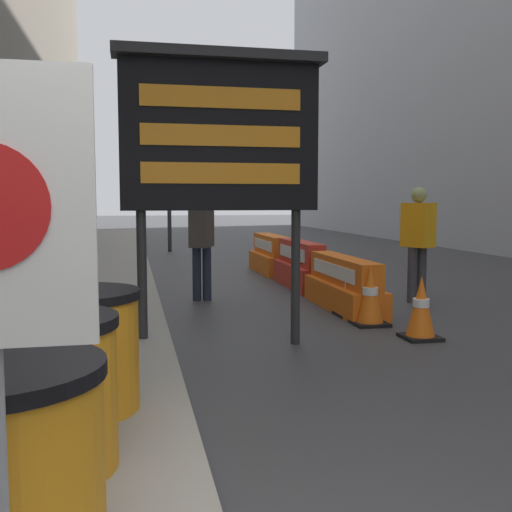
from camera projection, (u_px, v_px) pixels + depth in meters
barrel_drum_middle at (39, 394)px, 3.14m from camera, size 0.83×0.83×0.82m
barrel_drum_back at (79, 350)px, 4.05m from camera, size 0.83×0.83×0.82m
message_board at (220, 135)px, 6.16m from camera, size 2.16×0.36×3.07m
jersey_barrier_orange_far at (344, 286)px, 8.58m from camera, size 0.54×2.14×0.75m
jersey_barrier_red_striped at (300, 267)px, 10.76m from camera, size 0.52×2.01×0.83m
jersey_barrier_orange_near at (271, 256)px, 12.97m from camera, size 0.61×2.02×0.81m
traffic_cone_near at (351, 290)px, 8.08m from camera, size 0.41×0.41×0.73m
traffic_cone_mid at (370, 296)px, 7.48m from camera, size 0.42×0.42×0.75m
traffic_cone_far at (421, 308)px, 6.73m from camera, size 0.40×0.40×0.72m
traffic_light_near_curb at (169, 168)px, 17.92m from camera, size 0.28×0.45×3.45m
pedestrian_worker at (202, 235)px, 9.27m from camera, size 0.44×0.53×1.73m
pedestrian_passerby at (418, 235)px, 9.11m from camera, size 0.45×0.54×1.76m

